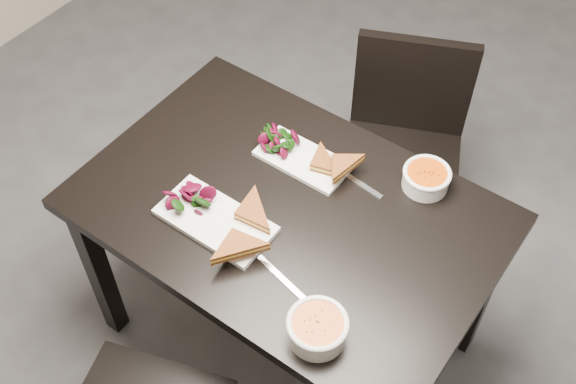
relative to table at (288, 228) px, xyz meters
The scene contains 13 objects.
ground 0.82m from the table, 50.43° to the left, with size 5.00×5.00×0.00m, color #47474C.
table is the anchor object (origin of this frame).
chair_far 0.70m from the table, 87.09° to the left, with size 0.55×0.55×0.85m.
plate_near 0.24m from the table, 129.55° to the right, with size 0.34×0.17×0.02m, color white.
sandwich_near 0.22m from the table, 115.29° to the right, with size 0.17×0.13×0.05m, color #A45522, non-canonical shape.
salad_near 0.32m from the table, 145.15° to the right, with size 0.10×0.09×0.05m, color black, non-canonical shape.
soup_bowl_near 0.44m from the table, 44.10° to the right, with size 0.16×0.16×0.07m.
cutlery_near 0.26m from the table, 58.76° to the right, with size 0.18×0.02×0.00m, color silver.
plate_far 0.21m from the table, 111.61° to the left, with size 0.28×0.14×0.01m, color white.
sandwich_far 0.21m from the table, 91.19° to the left, with size 0.14×0.11×0.05m, color #A45522, non-canonical shape.
salad_far 0.27m from the table, 134.32° to the left, with size 0.09×0.08×0.04m, color black, non-canonical shape.
soup_bowl_far 0.44m from the table, 47.42° to the left, with size 0.14×0.14×0.06m.
cutlery_far 0.25m from the table, 60.59° to the left, with size 0.18×0.02×0.00m, color silver.
Camera 1 is at (0.43, -1.41, 2.35)m, focal length 44.09 mm.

